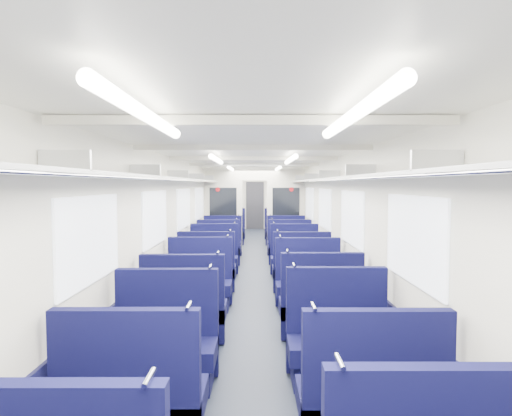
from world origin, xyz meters
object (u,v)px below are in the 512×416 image
seat_7 (338,345)px  seat_23 (279,230)px  seat_17 (289,250)px  seat_18 (222,244)px  seat_5 (370,408)px  seat_21 (281,234)px  seat_4 (133,407)px  seat_15 (295,260)px  seat_16 (219,251)px  bulkhead (255,208)px  seat_20 (228,234)px  seat_11 (309,287)px  seat_14 (214,260)px  seat_13 (301,272)px  seat_6 (165,349)px  seat_8 (185,313)px  seat_19 (286,244)px  seat_22 (230,230)px  seat_10 (199,286)px  seat_9 (320,310)px  seat_12 (207,272)px  end_door (255,205)px

seat_7 → seat_23: 10.11m
seat_17 → seat_18: same height
seat_5 → seat_21: size_ratio=1.00×
seat_4 → seat_18: size_ratio=1.00×
seat_15 → seat_16: (-1.66, 1.25, 0.00)m
bulkhead → seat_20: bearing=122.9°
seat_11 → seat_23: (0.00, 7.84, 0.00)m
seat_15 → seat_14: bearing=179.0°
seat_7 → seat_14: (-1.66, 4.56, 0.00)m
seat_16 → seat_20: bearing=90.0°
seat_13 → seat_18: same height
seat_5 → seat_6: size_ratio=1.00×
bulkhead → seat_8: 6.81m
seat_19 → seat_20: size_ratio=1.00×
seat_21 → seat_22: bearing=144.8°
seat_13 → seat_7: bearing=-90.0°
seat_8 → seat_13: size_ratio=1.00×
seat_10 → seat_20: size_ratio=1.00×
seat_6 → seat_11: same height
seat_6 → seat_19: bearing=76.5°
seat_8 → seat_13: same height
seat_8 → seat_15: same height
seat_7 → seat_10: 2.88m
seat_15 → seat_20: bearing=110.3°
seat_13 → seat_11: bearing=-90.0°
seat_5 → seat_13: same height
seat_17 → seat_20: size_ratio=1.00×
seat_9 → seat_13: (0.00, 2.20, 0.00)m
seat_9 → seat_18: bearing=106.4°
seat_10 → seat_15: (1.66, 2.17, 0.00)m
seat_7 → seat_15: (0.00, 4.53, 0.00)m
bulkhead → seat_7: bulkhead is taller
seat_12 → seat_15: same height
end_door → seat_8: end_door is taller
seat_9 → seat_13: size_ratio=1.00×
bulkhead → seat_11: bulkhead is taller
seat_14 → seat_22: size_ratio=1.00×
seat_9 → seat_21: size_ratio=1.00×
end_door → seat_11: bearing=-85.9°
seat_7 → seat_18: bearing=103.7°
end_door → seat_6: size_ratio=1.80×
bulkhead → seat_15: size_ratio=2.52×
seat_18 → seat_19: (1.66, 0.06, 0.00)m
seat_5 → seat_22: (-1.66, 11.25, 0.00)m
seat_17 → seat_20: same height
seat_13 → seat_14: (-1.66, 1.21, 0.00)m
seat_4 → seat_9: bearing=53.7°
seat_5 → seat_12: bearing=110.2°
seat_11 → seat_19: size_ratio=1.00×
bulkhead → seat_13: bearing=-79.3°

